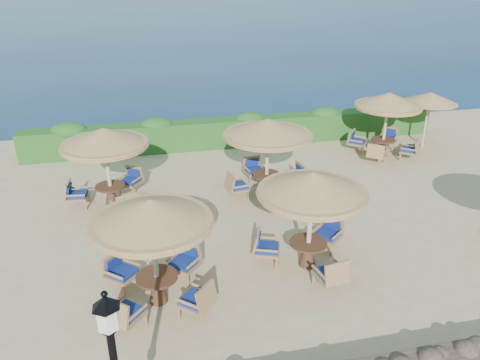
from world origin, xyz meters
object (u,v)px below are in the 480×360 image
(cafe_set_1, at_px, (311,200))
(cafe_set_3, at_px, (106,151))
(cafe_set_4, at_px, (267,142))
(cafe_set_5, at_px, (387,114))
(extra_parasol, at_px, (430,98))
(cafe_set_0, at_px, (153,234))

(cafe_set_1, distance_m, cafe_set_3, 6.88)
(cafe_set_3, height_order, cafe_set_4, same)
(cafe_set_1, height_order, cafe_set_5, same)
(extra_parasol, relative_size, cafe_set_1, 0.85)
(cafe_set_1, xyz_separation_m, cafe_set_5, (5.78, 6.84, -0.11))
(cafe_set_0, distance_m, cafe_set_3, 5.39)
(cafe_set_0, xyz_separation_m, cafe_set_4, (4.02, 5.06, 0.07))
(extra_parasol, relative_size, cafe_set_3, 0.86)
(cafe_set_4, bearing_deg, cafe_set_3, 177.79)
(extra_parasol, bearing_deg, cafe_set_0, -145.99)
(extra_parasol, height_order, cafe_set_3, cafe_set_3)
(cafe_set_1, relative_size, cafe_set_5, 1.05)
(extra_parasol, bearing_deg, cafe_set_5, -165.60)
(cafe_set_0, xyz_separation_m, cafe_set_1, (3.89, 0.62, 0.10))
(extra_parasol, xyz_separation_m, cafe_set_1, (-8.02, -7.42, -0.27))
(cafe_set_1, bearing_deg, cafe_set_3, 137.50)
(extra_parasol, relative_size, cafe_set_4, 0.80)
(extra_parasol, bearing_deg, cafe_set_1, -137.22)
(cafe_set_4, distance_m, cafe_set_5, 6.14)
(cafe_set_4, xyz_separation_m, cafe_set_5, (5.65, 2.40, -0.08))
(cafe_set_5, bearing_deg, cafe_set_4, -157.02)
(cafe_set_5, bearing_deg, cafe_set_1, -130.18)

